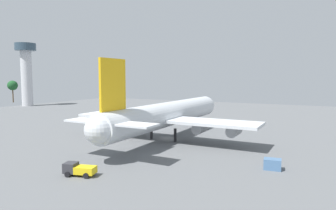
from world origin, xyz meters
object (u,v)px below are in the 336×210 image
object	(u,v)px
control_tower	(26,68)
cargo_airplane	(168,115)
cargo_loader	(137,119)
safety_cone_nose	(195,123)
cargo_container_fore	(272,164)
catering_truck	(140,114)
pushback_tractor	(79,169)

from	to	relation	value
control_tower	cargo_airplane	bearing A→B (deg)	-111.13
cargo_loader	safety_cone_nose	xyz separation A→B (m)	(5.78, -20.49, -0.71)
cargo_container_fore	safety_cone_nose	xyz separation A→B (m)	(42.63, 32.55, -0.67)
cargo_container_fore	control_tower	distance (m)	156.24
cargo_container_fore	cargo_airplane	bearing A→B (deg)	62.23
catering_truck	control_tower	xyz separation A→B (m)	(10.79, 83.56, 20.23)
catering_truck	control_tower	distance (m)	86.64
cargo_loader	catering_truck	xyz separation A→B (m)	(11.72, 6.49, 0.04)
cargo_loader	control_tower	world-z (taller)	control_tower
cargo_airplane	cargo_loader	size ratio (longest dim) A/B	13.86
cargo_loader	cargo_container_fore	bearing A→B (deg)	-124.79
catering_truck	safety_cone_nose	bearing A→B (deg)	-102.42
pushback_tractor	cargo_container_fore	world-z (taller)	pushback_tractor
catering_truck	cargo_container_fore	bearing A→B (deg)	-129.21
cargo_loader	catering_truck	bearing A→B (deg)	28.97
cargo_airplane	control_tower	xyz separation A→B (m)	(44.07, 114.05, 14.86)
catering_truck	pushback_tractor	bearing A→B (deg)	-154.64
control_tower	pushback_tractor	bearing A→B (deg)	-124.02
cargo_airplane	cargo_container_fore	world-z (taller)	cargo_airplane
pushback_tractor	safety_cone_nose	world-z (taller)	pushback_tractor
pushback_tractor	control_tower	distance (m)	140.61
catering_truck	cargo_container_fore	size ratio (longest dim) A/B	1.42
cargo_container_fore	control_tower	xyz separation A→B (m)	(59.36, 143.09, 20.31)
cargo_loader	cargo_airplane	bearing A→B (deg)	-131.93
pushback_tractor	safety_cone_nose	size ratio (longest dim) A/B	9.72
catering_truck	control_tower	size ratio (longest dim) A/B	0.13
cargo_loader	safety_cone_nose	world-z (taller)	cargo_loader
pushback_tractor	catering_truck	bearing A→B (deg)	25.36
catering_truck	cargo_airplane	bearing A→B (deg)	-137.50
cargo_airplane	safety_cone_nose	distance (m)	28.24
cargo_loader	control_tower	distance (m)	95.00
cargo_airplane	cargo_container_fore	size ratio (longest dim) A/B	19.11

